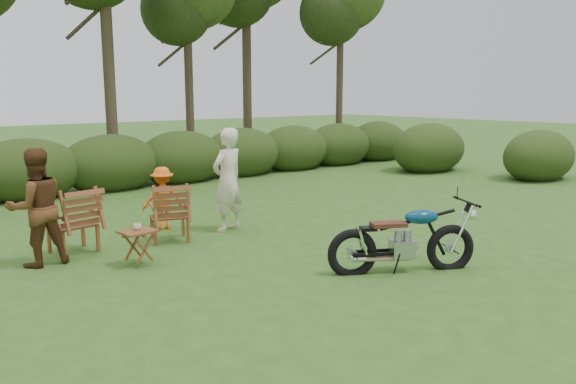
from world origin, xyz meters
TOP-DOWN VIEW (x-y plane):
  - ground at (0.00, 0.00)m, footprint 80.00×80.00m
  - tree_line at (0.50, 9.74)m, footprint 22.52×11.62m
  - motorcycle at (0.44, 0.06)m, footprint 2.08×1.62m
  - lawn_chair_right at (-1.24, 3.53)m, footprint 0.84×0.84m
  - lawn_chair_left at (-2.71, 3.81)m, footprint 0.78×0.78m
  - side_table at (-2.21, 2.59)m, footprint 0.53×0.46m
  - cup at (-2.20, 2.63)m, footprint 0.15×0.15m
  - adult_a at (-0.10, 3.50)m, footprint 0.74×0.58m
  - adult_b at (-3.29, 3.49)m, footprint 0.83×0.65m
  - child at (-0.95, 4.32)m, footprint 0.79×0.55m

SIDE VIEW (x-z plane):
  - ground at x=0.00m, z-range 0.00..0.00m
  - motorcycle at x=0.44m, z-range -0.56..0.56m
  - lawn_chair_right at x=-1.24m, z-range -0.48..0.48m
  - lawn_chair_left at x=-2.71m, z-range -0.50..0.50m
  - adult_a at x=-0.10m, z-range -0.91..0.91m
  - adult_b at x=-3.29m, z-range -0.83..0.83m
  - child at x=-0.95m, z-range -0.56..0.56m
  - side_table at x=-2.21m, z-range 0.00..0.50m
  - cup at x=-2.20m, z-range 0.50..0.59m
  - tree_line at x=0.50m, z-range -0.26..7.88m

